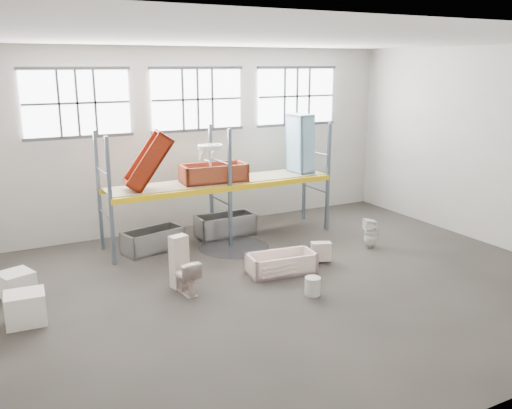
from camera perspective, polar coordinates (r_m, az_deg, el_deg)
floor at (r=11.81m, az=3.45°, el=-8.45°), size 12.00×10.00×0.10m
ceiling at (r=10.89m, az=3.87°, el=17.11°), size 12.00×10.00×0.10m
wall_back at (r=15.54m, az=-6.18°, el=6.83°), size 12.00×0.10×5.00m
wall_front at (r=7.38m, az=24.59°, el=-2.95°), size 12.00×0.10×5.00m
wall_right at (r=15.10m, az=23.72°, el=5.48°), size 0.10×10.00×5.00m
window_left at (r=14.45m, az=-18.17°, el=10.02°), size 2.60×0.04×1.60m
window_mid at (r=15.34m, az=-6.14°, el=10.86°), size 2.60×0.04×1.60m
window_right at (r=16.79m, az=4.24°, el=11.21°), size 2.60×0.04×1.60m
rack_upright_la at (r=12.83m, az=-14.94°, el=0.25°), size 0.08×0.08×3.00m
rack_upright_lb at (r=13.97m, az=-16.08°, el=1.31°), size 0.08×0.08×3.00m
rack_upright_ma at (r=13.77m, az=-2.73°, el=1.69°), size 0.08×0.08×3.00m
rack_upright_mb at (r=14.84m, az=-4.71°, el=2.59°), size 0.08×0.08×3.00m
rack_upright_ra at (r=15.26m, az=7.52°, el=2.84°), size 0.08×0.08×3.00m
rack_upright_rb at (r=16.24m, az=5.08°, el=3.60°), size 0.08×0.08×3.00m
rack_beam_front at (r=13.77m, az=-2.73°, el=1.69°), size 6.00×0.10×0.14m
rack_beam_back at (r=14.84m, az=-4.71°, el=2.59°), size 6.00×0.10×0.14m
shelf_deck at (r=14.29m, az=-3.76°, el=2.47°), size 5.90×1.10×0.03m
wet_patch at (r=14.01m, az=-2.31°, el=-4.46°), size 1.80×1.80×0.00m
bathtub_beige at (r=12.30m, az=2.66°, el=-6.12°), size 1.58×0.88×0.44m
cistern_spare at (r=12.94m, az=6.79°, el=-4.87°), size 0.51×0.39×0.44m
sink_in_tub at (r=12.39m, az=3.73°, el=-6.28°), size 0.58×0.58×0.17m
toilet_beige at (r=11.26m, az=-7.30°, el=-7.45°), size 0.46×0.74×0.72m
cistern_tall at (r=11.52m, az=-8.02°, el=-5.90°), size 0.41×0.32×1.12m
toilet_white at (r=14.17m, az=11.89°, el=-2.93°), size 0.44×0.43×0.76m
steel_tub_left at (r=13.91m, az=-10.68°, el=-3.67°), size 1.63×1.06×0.55m
steel_tub_right at (r=14.89m, az=-3.22°, el=-2.16°), size 1.57×0.74×0.58m
rust_tub_flat at (r=14.09m, az=-4.44°, el=3.28°), size 1.73×0.91×0.47m
rust_tub_tilted at (r=13.33m, az=-11.17°, el=4.48°), size 1.30×0.89×1.47m
sink_on_shelf at (r=13.72m, az=-4.78°, el=4.14°), size 0.72×0.61×0.56m
blue_tub_upright at (r=15.26m, az=4.63°, el=6.33°), size 0.54×0.78×1.65m
bucket at (r=11.22m, az=5.92°, el=-8.47°), size 0.36×0.36×0.37m
carton_near at (r=10.79m, az=-22.90°, el=-9.93°), size 0.73×0.64×0.59m
carton_far at (r=12.10m, az=-23.73°, el=-7.60°), size 0.77×0.77×0.50m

